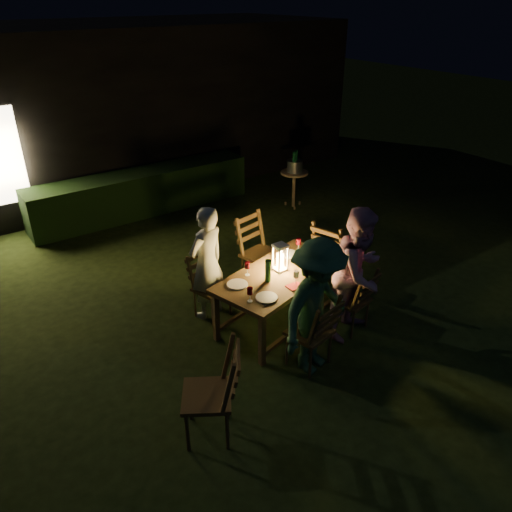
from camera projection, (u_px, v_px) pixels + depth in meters
garden_envelope at (112, 104)px, 10.85m from camera, size 40.00×40.00×3.20m
dining_table at (281, 278)px, 6.13m from camera, size 1.89×1.28×0.72m
chair_near_left at (310, 344)px, 5.56m from camera, size 0.51×0.54×0.97m
chair_near_right at (351, 310)px, 6.18m from camera, size 0.48×0.50×0.90m
chair_far_left at (211, 297)px, 6.44m from camera, size 0.50×0.52×0.90m
chair_far_right at (260, 264)px, 7.09m from camera, size 0.58×0.61×1.08m
chair_end at (332, 264)px, 7.12m from camera, size 0.61×0.59×1.05m
chair_spare at (210, 409)px, 4.66m from camera, size 0.68×0.67×1.06m
person_house_side at (207, 263)px, 6.24m from camera, size 0.63×0.49×1.51m
person_opp_right at (359, 273)px, 5.89m from camera, size 0.93×0.81×1.65m
person_opp_left at (317, 308)px, 5.29m from camera, size 1.15×0.84×1.59m
lantern at (280, 259)px, 6.08m from camera, size 0.16×0.16×0.35m
plate_far_left at (237, 284)px, 5.84m from camera, size 0.25×0.25×0.01m
plate_near_left at (267, 297)px, 5.60m from camera, size 0.25×0.25×0.01m
plate_far_right at (288, 254)px, 6.52m from camera, size 0.25×0.25×0.01m
plate_near_right at (316, 264)px, 6.27m from camera, size 0.25×0.25×0.01m
wineglass_a at (247, 269)px, 6.01m from camera, size 0.06×0.06×0.18m
wineglass_b at (250, 295)px, 5.50m from camera, size 0.06×0.06×0.18m
wineglass_c at (314, 265)px, 6.10m from camera, size 0.06×0.06×0.18m
wineglass_d at (298, 245)px, 6.58m from camera, size 0.06×0.06×0.18m
wineglass_e at (296, 278)px, 5.82m from camera, size 0.06×0.06×0.18m
bottle_table at (268, 271)px, 5.86m from camera, size 0.07×0.07×0.28m
napkin_left at (295, 286)px, 5.81m from camera, size 0.18×0.14×0.01m
napkin_right at (326, 263)px, 6.30m from camera, size 0.18×0.14×0.01m
phone at (268, 303)px, 5.51m from camera, size 0.14×0.07×0.01m
side_table at (294, 176)px, 9.55m from camera, size 0.53×0.53×0.71m
ice_bucket at (295, 166)px, 9.46m from camera, size 0.30×0.30×0.22m
bottle_bucket_a at (294, 165)px, 9.38m from camera, size 0.07×0.07×0.32m
bottle_bucket_b at (296, 163)px, 9.49m from camera, size 0.07×0.07×0.32m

